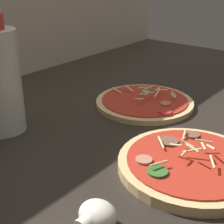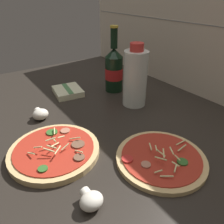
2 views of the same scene
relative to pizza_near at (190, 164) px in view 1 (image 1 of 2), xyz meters
The scene contains 4 objects.
counter_slab 18.81cm from the pizza_near, 78.52° to the left, with size 160.00×90.00×2.50cm.
pizza_near is the anchor object (origin of this frame).
pizza_far 28.26cm from the pizza_near, 49.26° to the left, with size 23.28×23.28×4.06cm.
mushroom_left 20.33cm from the pizza_near, behind, with size 5.61×5.34×3.74cm.
Camera 1 is at (-49.57, -38.52, 34.22)cm, focal length 55.00 mm.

